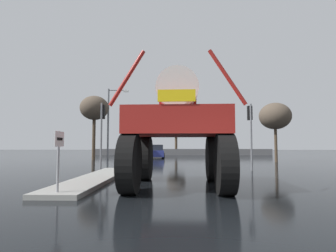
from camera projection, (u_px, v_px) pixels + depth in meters
ground_plane at (185, 163)px, 22.91m from camera, size 120.00×120.00×0.00m
median_island at (97, 178)px, 11.64m from camera, size 1.48×8.67×0.15m
lane_arrow_sign at (59, 150)px, 7.87m from camera, size 0.07×0.60×1.74m
oversize_sprayer at (178, 128)px, 9.99m from camera, size 4.22×5.33×4.42m
sedan_ahead at (156, 152)px, 31.25m from camera, size 2.19×4.24×1.52m
traffic_signal_near_left at (102, 121)px, 16.31m from camera, size 0.24×0.54×4.01m
traffic_signal_near_right at (250, 122)px, 16.05m from camera, size 0.24×0.54×3.91m
streetlight_far_left at (110, 119)px, 27.90m from camera, size 2.15×0.24×7.29m
bare_tree_left at (94, 109)px, 27.55m from camera, size 2.87×2.87×6.46m
bare_tree_right at (275, 116)px, 24.03m from camera, size 2.76×2.76×5.22m
bare_tree_far_center at (176, 128)px, 41.90m from camera, size 3.00×3.00×5.48m
roadside_barrier at (181, 152)px, 39.58m from camera, size 26.18×0.24×0.90m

